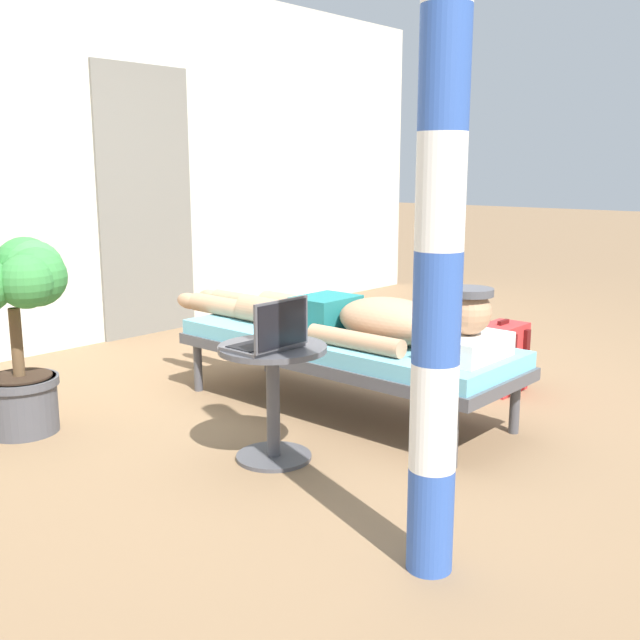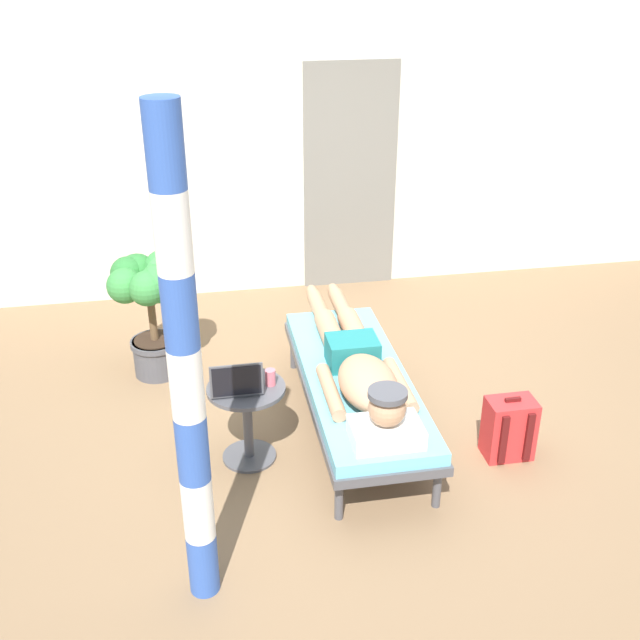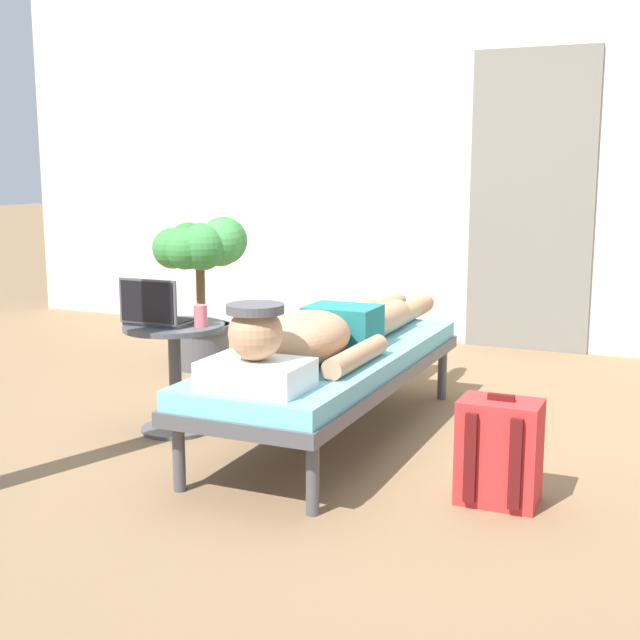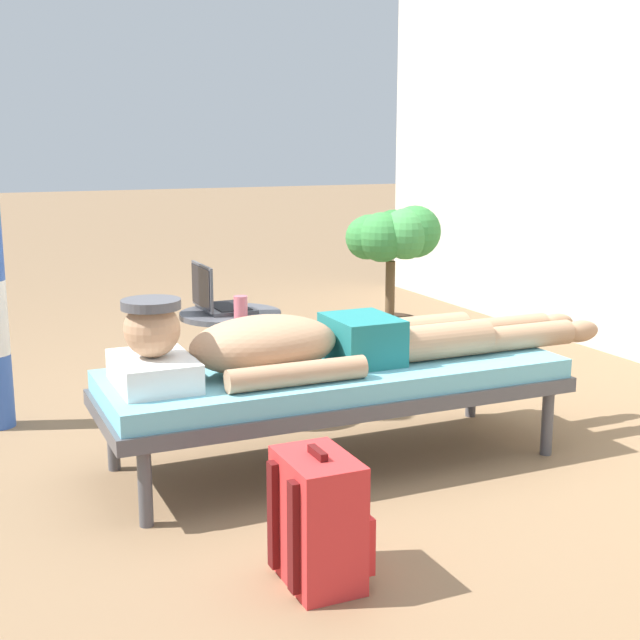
% 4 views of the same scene
% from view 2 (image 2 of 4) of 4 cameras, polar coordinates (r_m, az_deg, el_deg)
% --- Properties ---
extents(ground_plane, '(40.00, 40.00, 0.00)m').
position_cam_2_polar(ground_plane, '(5.23, 2.30, -7.47)').
color(ground_plane, '#846647').
extents(house_wall_back, '(7.60, 0.20, 2.70)m').
position_cam_2_polar(house_wall_back, '(6.85, -1.77, 13.30)').
color(house_wall_back, beige).
rests_on(house_wall_back, ground).
extents(house_door_panel, '(0.84, 0.03, 2.04)m').
position_cam_2_polar(house_door_panel, '(6.91, 2.28, 10.59)').
color(house_door_panel, slate).
rests_on(house_door_panel, ground).
extents(lounge_chair, '(0.67, 1.92, 0.42)m').
position_cam_2_polar(lounge_chair, '(4.97, 2.72, -4.75)').
color(lounge_chair, '#4C4C51').
rests_on(lounge_chair, ground).
extents(person_reclining, '(0.53, 2.17, 0.33)m').
position_cam_2_polar(person_reclining, '(4.82, 2.97, -3.48)').
color(person_reclining, white).
rests_on(person_reclining, lounge_chair).
extents(side_table, '(0.48, 0.48, 0.52)m').
position_cam_2_polar(side_table, '(4.70, -5.51, -6.77)').
color(side_table, '#4C4C51').
rests_on(side_table, ground).
extents(laptop, '(0.31, 0.24, 0.23)m').
position_cam_2_polar(laptop, '(4.53, -6.33, -4.81)').
color(laptop, '#4C4C51').
rests_on(laptop, side_table).
extents(drink_glass, '(0.06, 0.06, 0.10)m').
position_cam_2_polar(drink_glass, '(4.60, -3.76, -4.33)').
color(drink_glass, '#D86672').
rests_on(drink_glass, side_table).
extents(backpack, '(0.30, 0.26, 0.42)m').
position_cam_2_polar(backpack, '(4.94, 14.02, -7.92)').
color(backpack, red).
rests_on(backpack, ground).
extents(potted_plant, '(0.56, 0.57, 0.95)m').
position_cam_2_polar(potted_plant, '(5.60, -12.62, 1.92)').
color(potted_plant, '#4C4C51').
rests_on(potted_plant, ground).
extents(porch_post, '(0.15, 0.15, 2.43)m').
position_cam_2_polar(porch_post, '(3.35, -10.02, -4.69)').
color(porch_post, '#3359B2').
rests_on(porch_post, ground).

